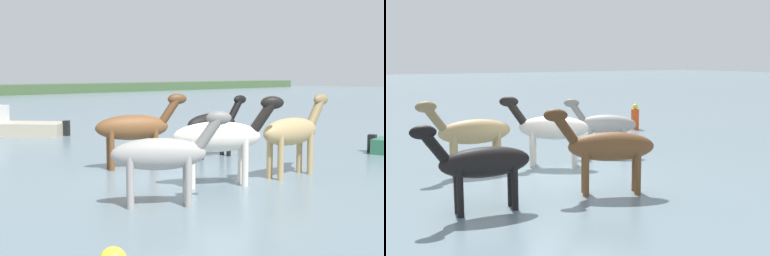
% 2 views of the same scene
% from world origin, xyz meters
% --- Properties ---
extents(ground_plane, '(176.31, 176.31, 0.00)m').
position_xyz_m(ground_plane, '(0.00, 0.00, 0.00)').
color(ground_plane, slate).
extents(horse_gray_outer, '(2.42, 1.83, 2.06)m').
position_xyz_m(horse_gray_outer, '(-0.18, -1.21, 1.13)').
color(horse_gray_outer, silver).
rests_on(horse_gray_outer, ground_plane).
extents(horse_pinto_flank, '(2.52, 1.49, 2.02)m').
position_xyz_m(horse_pinto_flank, '(0.03, 2.06, 1.12)').
color(horse_pinto_flank, brown).
rests_on(horse_pinto_flank, ground_plane).
extents(horse_mid_herd, '(2.44, 0.76, 1.89)m').
position_xyz_m(horse_mid_herd, '(3.02, 1.86, 1.04)').
color(horse_mid_herd, black).
rests_on(horse_mid_herd, ground_plane).
extents(horse_dun_straggler, '(2.63, 0.70, 2.04)m').
position_xyz_m(horse_dun_straggler, '(2.04, -1.67, 1.13)').
color(horse_dun_straggler, tan).
rests_on(horse_dun_straggler, ground_plane).
extents(horse_dark_mare, '(2.12, 1.74, 1.85)m').
position_xyz_m(horse_dark_mare, '(-2.44, -1.67, 1.02)').
color(horse_dark_mare, '#9E9993').
rests_on(horse_dark_mare, ground_plane).
extents(buoy_channel_marker, '(0.36, 0.36, 1.14)m').
position_xyz_m(buoy_channel_marker, '(-6.92, -5.84, 0.51)').
color(buoy_channel_marker, '#E54C19').
rests_on(buoy_channel_marker, ground_plane).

